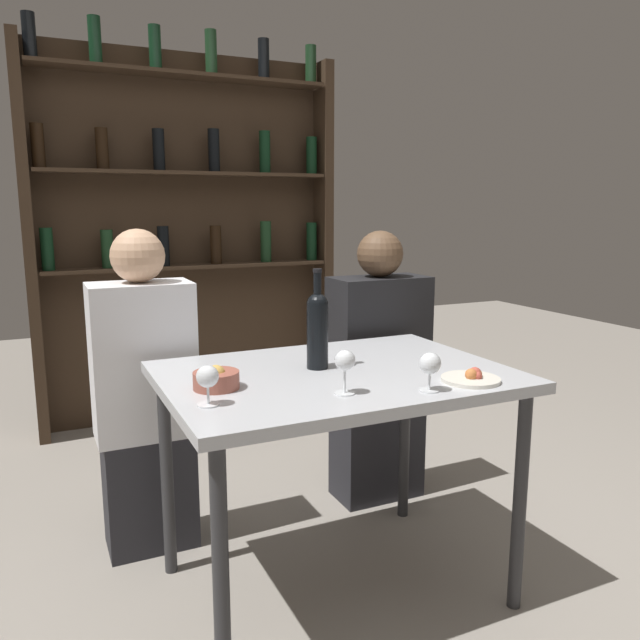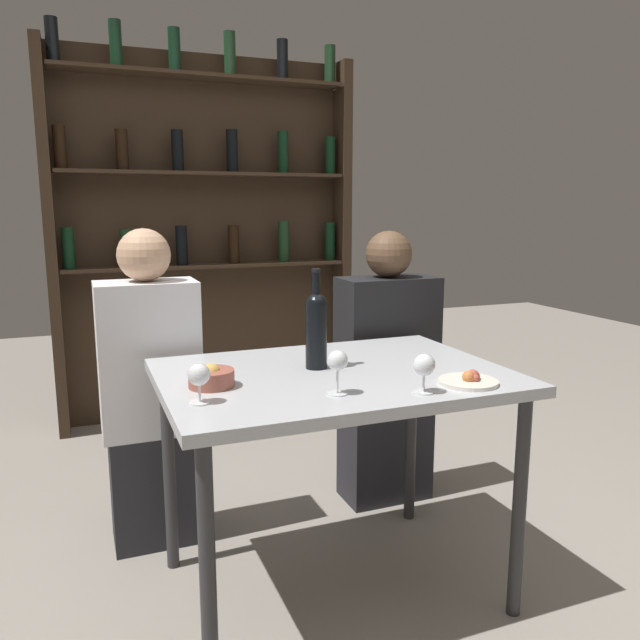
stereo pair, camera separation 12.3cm
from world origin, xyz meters
TOP-DOWN VIEW (x-y plane):
  - ground_plane at (0.00, 0.00)m, footprint 10.00×10.00m
  - dining_table at (0.00, 0.00)m, footprint 1.11×0.80m
  - wine_rack_wall at (0.00, 2.00)m, footprint 1.81×0.21m
  - wine_bottle at (-0.04, 0.06)m, footprint 0.07×0.07m
  - wine_glass_0 at (0.15, -0.31)m, footprint 0.06×0.06m
  - wine_glass_1 at (-0.09, -0.23)m, footprint 0.06×0.06m
  - wine_glass_2 at (-0.47, -0.17)m, footprint 0.06×0.06m
  - food_plate_0 at (0.33, -0.28)m, footprint 0.18×0.18m
  - snack_bowl at (-0.41, -0.03)m, footprint 0.14×0.14m
  - seated_person_left at (-0.52, 0.56)m, footprint 0.37×0.22m
  - seated_person_right at (0.49, 0.56)m, footprint 0.42×0.22m

SIDE VIEW (x-z plane):
  - ground_plane at x=0.00m, z-range 0.00..0.00m
  - seated_person_right at x=0.49m, z-range -0.04..1.17m
  - seated_person_left at x=-0.52m, z-range -0.03..1.19m
  - dining_table at x=0.00m, z-range 0.31..1.09m
  - food_plate_0 at x=0.33m, z-range 0.77..0.81m
  - snack_bowl at x=-0.41m, z-range 0.77..0.84m
  - wine_glass_2 at x=-0.47m, z-range 0.80..0.91m
  - wine_glass_0 at x=0.15m, z-range 0.80..0.91m
  - wine_glass_1 at x=-0.09m, z-range 0.81..0.93m
  - wine_bottle at x=-0.04m, z-range 0.75..1.09m
  - wine_rack_wall at x=0.00m, z-range 0.05..2.34m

